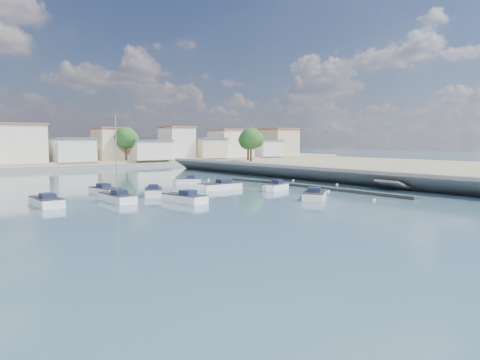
# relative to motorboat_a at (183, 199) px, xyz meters

# --- Properties ---
(ground) EXTENTS (400.00, 400.00, 0.00)m
(ground) POSITION_rel_motorboat_a_xyz_m (13.63, 29.75, -0.38)
(ground) COLOR #2B4857
(ground) RESTS_ON ground
(seawall_walkway) EXTENTS (5.00, 90.00, 1.80)m
(seawall_walkway) POSITION_rel_motorboat_a_xyz_m (32.13, 2.75, 0.52)
(seawall_walkway) COLOR slate
(seawall_walkway) RESTS_ON ground
(seawall_embankment) EXTENTS (49.65, 90.00, 2.90)m
(seawall_embankment) POSITION_rel_motorboat_a_xyz_m (53.73, 2.74, 0.47)
(seawall_embankment) COLOR slate
(seawall_embankment) RESTS_ON ground
(breakwater) EXTENTS (2.00, 31.02, 0.35)m
(breakwater) POSITION_rel_motorboat_a_xyz_m (20.54, 2.44, -0.21)
(breakwater) COLOR black
(breakwater) RESTS_ON ground
(far_shore_land) EXTENTS (160.00, 40.00, 1.40)m
(far_shore_land) POSITION_rel_motorboat_a_xyz_m (13.63, 81.75, 0.32)
(far_shore_land) COLOR gray
(far_shore_land) RESTS_ON ground
(far_shore_quay) EXTENTS (160.00, 2.50, 0.80)m
(far_shore_quay) POSITION_rel_motorboat_a_xyz_m (13.63, 60.75, 0.02)
(far_shore_quay) COLOR slate
(far_shore_quay) RESTS_ON ground
(far_town) EXTENTS (113.01, 12.80, 8.35)m
(far_town) POSITION_rel_motorboat_a_xyz_m (24.35, 66.67, 4.56)
(far_town) COLOR beige
(far_town) RESTS_ON far_shore_land
(shore_trees) EXTENTS (74.56, 38.32, 7.92)m
(shore_trees) POSITION_rel_motorboat_a_xyz_m (21.97, 57.86, 5.84)
(shore_trees) COLOR #38281E
(shore_trees) RESTS_ON ground
(motorboat_a) EXTENTS (2.87, 5.62, 1.48)m
(motorboat_a) POSITION_rel_motorboat_a_xyz_m (0.00, 0.00, 0.00)
(motorboat_a) COLOR white
(motorboat_a) RESTS_ON ground
(motorboat_b) EXTENTS (3.67, 4.90, 1.48)m
(motorboat_b) POSITION_rel_motorboat_a_xyz_m (0.38, 7.33, -0.00)
(motorboat_b) COLOR white
(motorboat_b) RESTS_ON ground
(motorboat_c) EXTENTS (6.18, 2.24, 1.48)m
(motorboat_c) POSITION_rel_motorboat_a_xyz_m (9.62, 7.67, 0.00)
(motorboat_c) COLOR white
(motorboat_c) RESTS_ON ground
(motorboat_d) EXTENTS (4.41, 2.78, 1.48)m
(motorboat_d) POSITION_rel_motorboat_a_xyz_m (14.77, 2.67, -0.00)
(motorboat_d) COLOR white
(motorboat_d) RESTS_ON ground
(motorboat_e) EXTENTS (2.11, 5.83, 1.48)m
(motorboat_e) POSITION_rel_motorboat_a_xyz_m (-11.79, 5.87, -0.00)
(motorboat_e) COLOR white
(motorboat_e) RESTS_ON ground
(motorboat_f) EXTENTS (3.86, 2.82, 1.48)m
(motorboat_f) POSITION_rel_motorboat_a_xyz_m (10.18, 16.39, -0.00)
(motorboat_f) COLOR white
(motorboat_f) RESTS_ON ground
(motorboat_g) EXTENTS (2.47, 5.52, 1.48)m
(motorboat_g) POSITION_rel_motorboat_a_xyz_m (-3.77, 10.80, 0.00)
(motorboat_g) COLOR white
(motorboat_g) RESTS_ON ground
(motorboat_h) EXTENTS (5.54, 4.97, 1.48)m
(motorboat_h) POSITION_rel_motorboat_a_xyz_m (12.84, -6.05, -0.00)
(motorboat_h) COLOR white
(motorboat_h) RESTS_ON ground
(sailboat) EXTENTS (1.97, 6.22, 9.00)m
(sailboat) POSITION_rel_motorboat_a_xyz_m (-5.20, 4.61, 0.04)
(sailboat) COLOR white
(sailboat) RESTS_ON ground
(mooring_buoys) EXTENTS (16.34, 30.82, 0.38)m
(mooring_buoys) POSITION_rel_motorboat_a_xyz_m (18.87, 5.77, -0.33)
(mooring_buoys) COLOR white
(mooring_buoys) RESTS_ON ground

